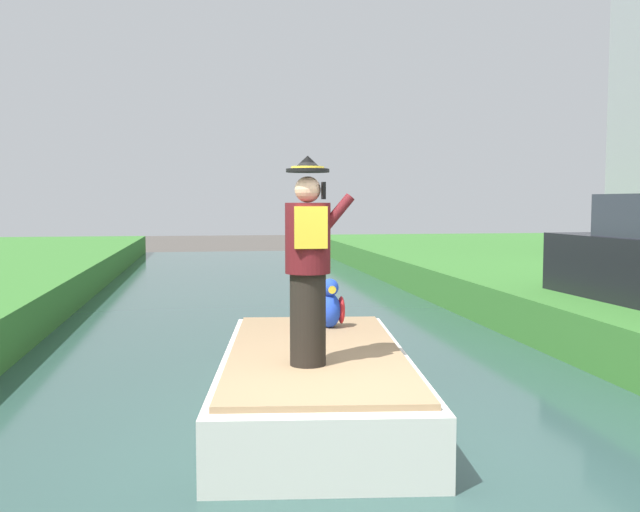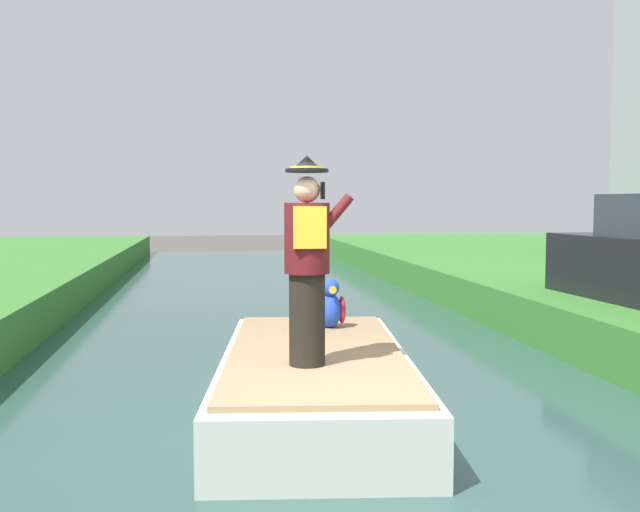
# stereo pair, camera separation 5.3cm
# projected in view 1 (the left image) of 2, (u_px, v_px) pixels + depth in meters

# --- Properties ---
(ground_plane) EXTENTS (80.00, 80.00, 0.00)m
(ground_plane) POSITION_uv_depth(u_px,v_px,m) (343.00, 475.00, 5.57)
(ground_plane) COLOR #4C4742
(canal_water) EXTENTS (6.96, 48.00, 0.10)m
(canal_water) POSITION_uv_depth(u_px,v_px,m) (343.00, 468.00, 5.56)
(canal_water) COLOR #2D4C47
(canal_water) RESTS_ON ground
(boat) EXTENTS (2.28, 4.38, 0.61)m
(boat) POSITION_uv_depth(u_px,v_px,m) (316.00, 380.00, 6.94)
(boat) COLOR silver
(boat) RESTS_ON canal_water
(person_pirate) EXTENTS (0.61, 0.42, 1.85)m
(person_pirate) POSITION_uv_depth(u_px,v_px,m) (308.00, 261.00, 6.18)
(person_pirate) COLOR black
(person_pirate) RESTS_ON boat
(parrot_plush) EXTENTS (0.36, 0.35, 0.57)m
(parrot_plush) POSITION_uv_depth(u_px,v_px,m) (329.00, 306.00, 8.08)
(parrot_plush) COLOR blue
(parrot_plush) RESTS_ON boat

